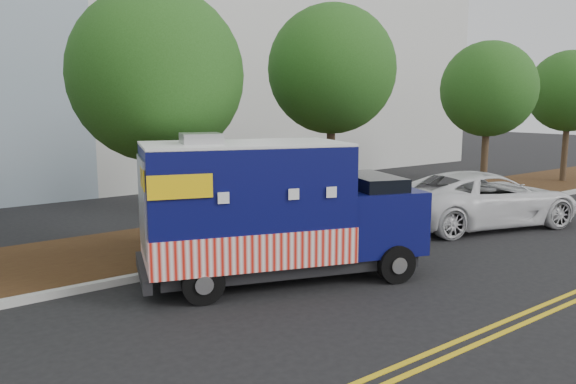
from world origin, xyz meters
TOP-DOWN VIEW (x-y plane):
  - ground at (0.00, 0.00)m, footprint 120.00×120.00m
  - curb at (0.00, 1.40)m, footprint 120.00×0.18m
  - mulch_strip at (0.00, 3.50)m, footprint 120.00×4.00m
  - centerline_near at (0.00, -4.45)m, footprint 120.00×0.10m
  - tree_b at (0.68, 3.45)m, footprint 4.19×4.19m
  - tree_c at (6.25, 3.39)m, footprint 3.83×3.83m
  - tree_d at (13.87, 3.07)m, footprint 3.57×3.57m
  - tree_e at (20.07, 3.07)m, footprint 3.57×3.57m
  - food_truck at (1.37, -0.21)m, footprint 6.17×3.88m
  - white_car at (9.51, 0.19)m, footprint 6.37×4.25m

SIDE VIEW (x-z plane):
  - ground at x=0.00m, z-range 0.00..0.00m
  - centerline_near at x=0.00m, z-range 0.00..0.01m
  - curb at x=0.00m, z-range 0.00..0.15m
  - mulch_strip at x=0.00m, z-range 0.00..0.15m
  - white_car at x=9.51m, z-range 0.00..1.62m
  - food_truck at x=1.37m, z-range -0.14..2.92m
  - tree_d at x=13.87m, z-range 1.17..7.11m
  - tree_e at x=20.07m, z-range 1.17..7.11m
  - tree_b at x=0.68m, z-range 1.10..7.49m
  - tree_c at x=6.25m, z-range 1.34..7.88m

